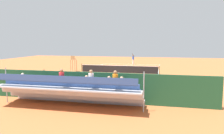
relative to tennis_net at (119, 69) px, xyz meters
The scene contains 12 objects.
ground_plane 0.50m from the tennis_net, ahead, with size 60.00×60.00×0.00m, color #BC6033.
court_line_markings 0.50m from the tennis_net, 90.00° to the right, with size 10.10×22.20×0.01m.
tennis_net is the anchor object (origin of this frame).
backdrop_wall 14.01m from the tennis_net, 90.00° to the left, with size 18.00×0.16×2.00m, color #1E4C2D.
bleacher_stand 15.40m from the tennis_net, 90.33° to the left, with size 9.06×2.40×2.48m.
umpire_chair 6.26m from the tennis_net, ahead, with size 0.67×0.67×2.14m.
courtside_bench 13.55m from the tennis_net, 101.65° to the left, with size 1.80×0.40×0.93m.
equipment_bag 13.42m from the tennis_net, 92.76° to the left, with size 0.90×0.36×0.36m, color #B22D2D.
tennis_player 11.42m from the tennis_net, 91.68° to the right, with size 0.44×0.56×1.93m.
tennis_racket 11.86m from the tennis_net, 87.37° to the right, with size 0.41×0.58×0.03m.
tennis_ball_near 9.22m from the tennis_net, 83.39° to the right, with size 0.07×0.07×0.07m, color #CCDB33.
line_judge 13.42m from the tennis_net, 75.26° to the left, with size 0.41×0.55×1.93m.
Camera 1 is at (-5.51, 27.91, 4.03)m, focal length 35.50 mm.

